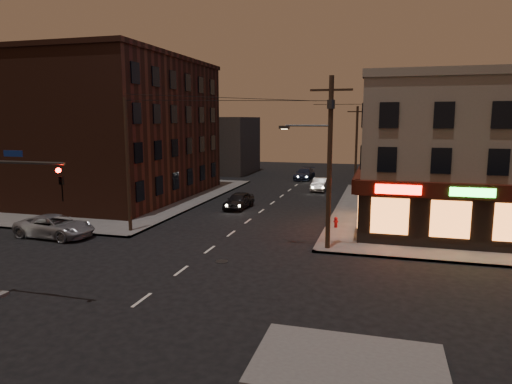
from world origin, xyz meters
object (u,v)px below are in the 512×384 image
(sedan_far, at_px, (304,174))
(sedan_mid, at_px, (320,184))
(fire_hydrant, at_px, (336,222))
(suv_cross, at_px, (55,226))
(sedan_near, at_px, (239,201))

(sedan_far, bearing_deg, sedan_mid, -66.54)
(sedan_far, relative_size, fire_hydrant, 6.59)
(suv_cross, relative_size, fire_hydrant, 6.92)
(sedan_near, relative_size, fire_hydrant, 5.49)
(suv_cross, relative_size, sedan_far, 1.05)
(sedan_mid, relative_size, fire_hydrant, 5.49)
(sedan_near, bearing_deg, fire_hydrant, -27.06)
(suv_cross, height_order, sedan_near, suv_cross)
(suv_cross, bearing_deg, sedan_far, -14.32)
(sedan_near, relative_size, sedan_mid, 1.00)
(suv_cross, distance_m, fire_hydrant, 19.04)
(suv_cross, relative_size, sedan_near, 1.26)
(sedan_near, height_order, fire_hydrant, sedan_near)
(suv_cross, bearing_deg, fire_hydrant, -64.15)
(sedan_mid, bearing_deg, sedan_near, -112.72)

